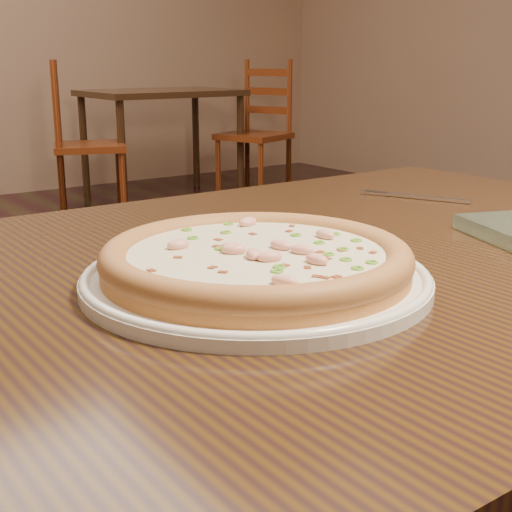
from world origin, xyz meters
TOP-DOWN VIEW (x-y plane):
  - hero_table at (-0.27, -0.14)m, footprint 1.20×0.80m
  - plate at (-0.39, -0.19)m, footprint 0.34×0.34m
  - pizza at (-0.39, -0.19)m, footprint 0.30×0.30m
  - fork at (0.07, 0.02)m, footprint 0.09×0.17m
  - bg_table_right at (1.60, 3.68)m, footprint 1.00×0.70m
  - chair_c at (0.92, 3.48)m, footprint 0.54×0.54m
  - chair_d at (2.20, 3.39)m, footprint 0.54×0.54m

SIDE VIEW (x-z plane):
  - chair_c at x=0.92m, z-range -0.04..0.91m
  - chair_d at x=2.20m, z-range -0.04..0.91m
  - hero_table at x=-0.27m, z-range 0.28..1.03m
  - bg_table_right at x=1.60m, z-range 0.28..1.03m
  - fork at x=0.07m, z-range 0.75..0.75m
  - plate at x=-0.39m, z-range 0.75..0.77m
  - pizza at x=-0.39m, z-range 0.76..0.79m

